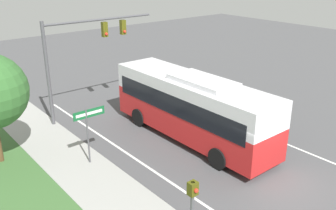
% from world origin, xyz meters
% --- Properties ---
extents(ground_plane, '(80.00, 80.00, 0.00)m').
position_xyz_m(ground_plane, '(0.00, 0.00, 0.00)').
color(ground_plane, '#4C4C4F').
extents(lane_divider_near, '(0.14, 30.00, 0.01)m').
position_xyz_m(lane_divider_near, '(-3.60, 0.00, 0.00)').
color(lane_divider_near, silver).
rests_on(lane_divider_near, ground_plane).
extents(lane_divider_far, '(0.14, 30.00, 0.01)m').
position_xyz_m(lane_divider_far, '(3.60, 0.00, 0.00)').
color(lane_divider_far, silver).
rests_on(lane_divider_far, ground_plane).
extents(bus, '(2.76, 10.35, 3.64)m').
position_xyz_m(bus, '(0.12, 5.22, 1.98)').
color(bus, red).
rests_on(bus, ground_plane).
extents(signal_gantry, '(7.30, 0.41, 6.17)m').
position_xyz_m(signal_gantry, '(-2.76, 11.67, 4.47)').
color(signal_gantry, '#4C4C51').
rests_on(signal_gantry, ground_plane).
extents(pedestrian_signal, '(0.28, 0.34, 3.06)m').
position_xyz_m(pedestrian_signal, '(-6.13, -1.53, 2.09)').
color(pedestrian_signal, '#4C4C51').
rests_on(pedestrian_signal, ground_plane).
extents(street_sign, '(1.59, 0.08, 2.87)m').
position_xyz_m(street_sign, '(-5.51, 6.22, 2.06)').
color(street_sign, '#4C4C51').
rests_on(street_sign, ground_plane).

